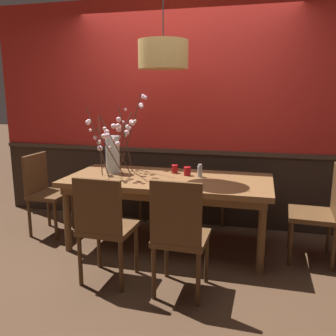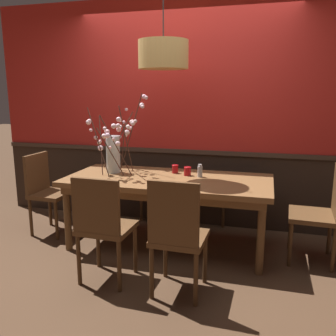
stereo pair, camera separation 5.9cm
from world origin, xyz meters
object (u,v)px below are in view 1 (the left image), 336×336
(chair_near_side_right, at_px, (179,232))
(pendant_lamp, at_px, (163,55))
(candle_holder_nearer_center, at_px, (175,169))
(chair_head_east_end, at_px, (322,208))
(candle_holder_nearer_edge, at_px, (187,171))
(dining_table, at_px, (168,185))
(chair_head_west_end, at_px, (45,189))
(chair_far_side_left, at_px, (160,178))
(chair_near_side_left, at_px, (104,224))
(vase_with_blossoms, at_px, (114,149))
(chair_far_side_right, at_px, (209,180))
(condiment_bottle, at_px, (200,171))

(chair_near_side_right, height_order, pendant_lamp, pendant_lamp)
(chair_near_side_right, distance_m, candle_holder_nearer_center, 1.22)
(chair_head_east_end, relative_size, candle_holder_nearer_edge, 10.19)
(dining_table, height_order, chair_head_west_end, chair_head_west_end)
(chair_far_side_left, xyz_separation_m, chair_near_side_left, (0.03, -1.77, 0.02))
(vase_with_blossoms, height_order, pendant_lamp, pendant_lamp)
(chair_far_side_right, height_order, candle_holder_nearer_edge, chair_far_side_right)
(vase_with_blossoms, bearing_deg, pendant_lamp, -2.40)
(chair_far_side_right, distance_m, chair_near_side_right, 1.82)
(chair_head_west_end, relative_size, chair_near_side_right, 0.95)
(dining_table, relative_size, pendant_lamp, 2.47)
(chair_near_side_left, relative_size, candle_holder_nearer_edge, 10.19)
(chair_near_side_right, bearing_deg, chair_far_side_left, 110.27)
(chair_near_side_right, bearing_deg, chair_far_side_right, 91.08)
(chair_near_side_left, height_order, candle_holder_nearer_center, chair_near_side_left)
(chair_head_east_end, bearing_deg, vase_with_blossoms, 178.38)
(chair_near_side_left, xyz_separation_m, candle_holder_nearer_edge, (0.48, 1.04, 0.25))
(dining_table, distance_m, chair_far_side_right, 0.97)
(chair_far_side_left, height_order, vase_with_blossoms, vase_with_blossoms)
(chair_near_side_left, bearing_deg, chair_head_east_end, 26.73)
(chair_head_east_end, relative_size, chair_far_side_left, 1.03)
(vase_with_blossoms, xyz_separation_m, pendant_lamp, (0.56, -0.02, 0.96))
(dining_table, distance_m, chair_far_side_left, 0.96)
(chair_far_side_left, bearing_deg, pendant_lamp, -71.56)
(chair_near_side_left, bearing_deg, vase_with_blossoms, 107.57)
(chair_far_side_right, bearing_deg, chair_head_west_end, -152.33)
(chair_far_side_left, relative_size, chair_near_side_right, 0.94)
(chair_head_east_end, xyz_separation_m, candle_holder_nearer_center, (-1.47, 0.21, 0.26))
(dining_table, height_order, vase_with_blossoms, vase_with_blossoms)
(chair_near_side_left, xyz_separation_m, chair_near_side_right, (0.64, -0.03, 0.00))
(dining_table, xyz_separation_m, chair_head_east_end, (1.49, 0.02, -0.13))
(chair_far_side_left, xyz_separation_m, chair_far_side_right, (0.63, 0.02, 0.00))
(chair_head_east_end, relative_size, chair_far_side_right, 1.03)
(chair_head_west_end, bearing_deg, dining_table, 0.04)
(chair_head_west_end, xyz_separation_m, chair_far_side_left, (1.10, 0.89, -0.01))
(chair_head_east_end, distance_m, chair_far_side_right, 1.49)
(vase_with_blossoms, bearing_deg, chair_far_side_left, 70.72)
(chair_head_west_end, distance_m, chair_far_side_left, 1.42)
(candle_holder_nearer_center, bearing_deg, chair_head_east_end, -8.05)
(chair_far_side_left, xyz_separation_m, candle_holder_nearer_center, (0.36, -0.66, 0.27))
(condiment_bottle, bearing_deg, chair_far_side_right, 91.07)
(dining_table, relative_size, chair_far_side_left, 2.30)
(chair_near_side_right, relative_size, candle_holder_nearer_center, 10.62)
(chair_head_east_end, relative_size, vase_with_blossoms, 1.10)
(chair_head_east_end, bearing_deg, chair_near_side_right, -141.01)
(chair_head_west_end, xyz_separation_m, condiment_bottle, (1.75, 0.13, 0.28))
(dining_table, height_order, chair_far_side_right, chair_far_side_right)
(chair_far_side_left, height_order, chair_near_side_right, chair_near_side_right)
(chair_far_side_left, height_order, pendant_lamp, pendant_lamp)
(chair_far_side_left, distance_m, chair_near_side_left, 1.77)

